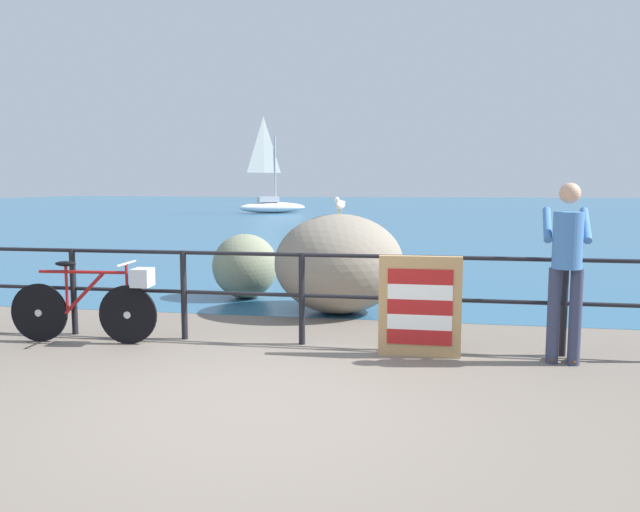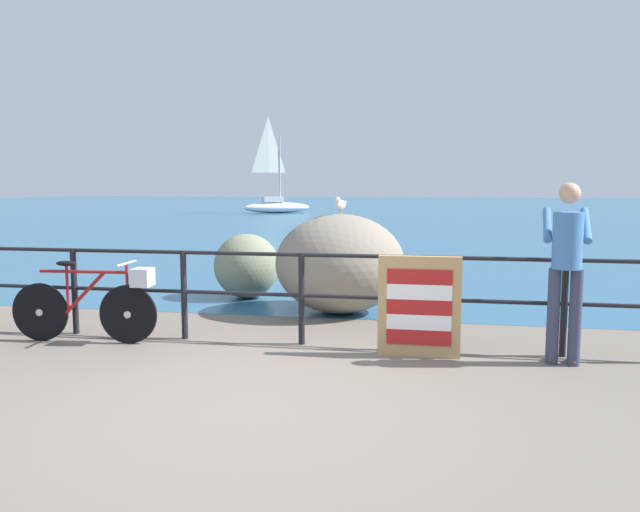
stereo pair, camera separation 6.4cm
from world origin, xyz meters
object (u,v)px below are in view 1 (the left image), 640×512
at_px(folded_deckchair_stack, 420,306).
at_px(breakwater_boulder_left, 245,266).
at_px(breakwater_boulder_main, 339,264).
at_px(sailboat, 272,202).
at_px(bicycle, 96,302).
at_px(person_at_railing, 566,264).
at_px(seagull, 340,204).

distance_m(folded_deckchair_stack, breakwater_boulder_left, 3.99).
distance_m(breakwater_boulder_main, sailboat, 31.77).
distance_m(bicycle, folded_deckchair_stack, 3.56).
height_order(person_at_railing, folded_deckchair_stack, person_at_railing).
relative_size(person_at_railing, folded_deckchair_stack, 1.71).
height_order(bicycle, sailboat, sailboat).
xyz_separation_m(folded_deckchair_stack, sailboat, (-9.92, 32.58, 0.19)).
bearing_deg(person_at_railing, sailboat, 26.59).
bearing_deg(seagull, person_at_railing, 63.59).
height_order(person_at_railing, sailboat, sailboat).
distance_m(bicycle, breakwater_boulder_main, 3.24).
distance_m(bicycle, seagull, 3.44).
distance_m(breakwater_boulder_main, breakwater_boulder_left, 1.83).
xyz_separation_m(breakwater_boulder_main, seagull, (0.00, 0.06, 0.82)).
distance_m(person_at_railing, seagull, 3.36).
xyz_separation_m(person_at_railing, seagull, (-2.54, 2.14, 0.51)).
distance_m(bicycle, sailboat, 33.28).
xyz_separation_m(person_at_railing, breakwater_boulder_main, (-2.54, 2.08, -0.31)).
bearing_deg(breakwater_boulder_main, bicycle, -138.63).
relative_size(person_at_railing, sailboat, 0.29).
bearing_deg(person_at_railing, folded_deckchair_stack, 96.42).
xyz_separation_m(breakwater_boulder_left, sailboat, (-7.18, 29.68, 0.21)).
bearing_deg(folded_deckchair_stack, seagull, 118.17).
relative_size(folded_deckchair_stack, seagull, 3.04).
distance_m(bicycle, person_at_railing, 4.99).
relative_size(breakwater_boulder_left, seagull, 2.98).
height_order(folded_deckchair_stack, breakwater_boulder_left, folded_deckchair_stack).
bearing_deg(breakwater_boulder_left, breakwater_boulder_main, -28.12).
distance_m(breakwater_boulder_left, sailboat, 30.53).
height_order(folded_deckchair_stack, breakwater_boulder_main, breakwater_boulder_main).
bearing_deg(sailboat, bicycle, -109.28).
height_order(breakwater_boulder_left, sailboat, sailboat).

